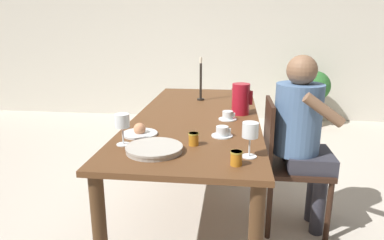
% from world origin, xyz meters
% --- Properties ---
extents(ground_plane, '(20.00, 20.00, 0.00)m').
position_xyz_m(ground_plane, '(0.00, 0.00, 0.00)').
color(ground_plane, beige).
extents(wall_back, '(10.00, 0.06, 2.60)m').
position_xyz_m(wall_back, '(0.00, 2.75, 1.30)').
color(wall_back, beige).
rests_on(wall_back, ground_plane).
extents(dining_table, '(0.86, 2.05, 0.74)m').
position_xyz_m(dining_table, '(0.00, 0.00, 0.64)').
color(dining_table, brown).
rests_on(dining_table, ground_plane).
extents(chair_person_side, '(0.42, 0.42, 0.88)m').
position_xyz_m(chair_person_side, '(0.62, -0.14, 0.48)').
color(chair_person_side, '#331E14').
rests_on(chair_person_side, ground_plane).
extents(person_seated, '(0.39, 0.41, 1.18)m').
position_xyz_m(person_seated, '(0.70, -0.15, 0.70)').
color(person_seated, '#33333D').
rests_on(person_seated, ground_plane).
extents(red_pitcher, '(0.15, 0.13, 0.22)m').
position_xyz_m(red_pitcher, '(0.31, 0.07, 0.85)').
color(red_pitcher, '#A31423').
rests_on(red_pitcher, dining_table).
extents(wine_glass_water, '(0.08, 0.08, 0.17)m').
position_xyz_m(wine_glass_water, '(0.33, -0.76, 0.86)').
color(wine_glass_water, white).
rests_on(wine_glass_water, dining_table).
extents(wine_glass_juice, '(0.08, 0.08, 0.17)m').
position_xyz_m(wine_glass_juice, '(-0.33, -0.66, 0.86)').
color(wine_glass_juice, white).
rests_on(wine_glass_juice, dining_table).
extents(teacup_near_person, '(0.12, 0.12, 0.06)m').
position_xyz_m(teacup_near_person, '(0.19, -0.46, 0.76)').
color(teacup_near_person, silver).
rests_on(teacup_near_person, dining_table).
extents(teacup_across, '(0.12, 0.12, 0.06)m').
position_xyz_m(teacup_across, '(0.22, -0.09, 0.76)').
color(teacup_across, silver).
rests_on(teacup_across, dining_table).
extents(serving_tray, '(0.29, 0.29, 0.03)m').
position_xyz_m(serving_tray, '(-0.14, -0.75, 0.75)').
color(serving_tray, '#B7B2A8').
rests_on(serving_tray, dining_table).
extents(bread_plate, '(0.21, 0.21, 0.07)m').
position_xyz_m(bread_plate, '(-0.29, -0.48, 0.75)').
color(bread_plate, silver).
rests_on(bread_plate, dining_table).
extents(jam_jar_amber, '(0.06, 0.06, 0.07)m').
position_xyz_m(jam_jar_amber, '(0.05, -0.62, 0.77)').
color(jam_jar_amber, '#C67A1E').
rests_on(jam_jar_amber, dining_table).
extents(jam_jar_red, '(0.06, 0.06, 0.07)m').
position_xyz_m(jam_jar_red, '(0.27, -0.87, 0.77)').
color(jam_jar_red, '#C67A1E').
rests_on(jam_jar_red, dining_table).
extents(candlestick_tall, '(0.06, 0.06, 0.36)m').
position_xyz_m(candlestick_tall, '(-0.02, 0.51, 0.88)').
color(candlestick_tall, black).
rests_on(candlestick_tall, dining_table).
extents(potted_plant, '(0.41, 0.41, 0.76)m').
position_xyz_m(potted_plant, '(1.36, 2.41, 0.48)').
color(potted_plant, '#A8603D').
rests_on(potted_plant, ground_plane).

